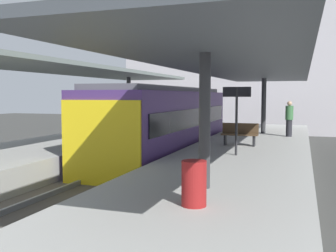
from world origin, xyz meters
The scene contains 16 objects.
ground_plane centered at (0.00, 0.00, 0.00)m, with size 80.00×80.00×0.00m, color #383835.
platform_left centered at (-3.80, 0.00, 0.50)m, with size 4.40×28.00×1.00m, color #9E9E99.
platform_right centered at (3.80, 0.00, 0.50)m, with size 4.40×28.00×1.00m, color #9E9E99.
track_ballast centered at (0.00, 0.00, 0.10)m, with size 3.20×28.00×0.20m, color #4C4742.
rail_near_side centered at (-0.72, 0.00, 0.27)m, with size 0.08×28.00×0.14m, color slate.
rail_far_side centered at (0.72, 0.00, 0.27)m, with size 0.08×28.00×0.14m, color slate.
commuter_train centered at (0.00, 3.42, 1.73)m, with size 2.78×11.87×3.10m.
canopy_left centered at (-3.80, 1.40, 4.02)m, with size 4.18×21.00×3.14m.
canopy_right centered at (3.80, 1.40, 3.85)m, with size 4.18×21.00×2.96m.
platform_bench centered at (3.42, 2.34, 1.46)m, with size 1.40×0.41×0.86m.
platform_sign centered at (3.70, -0.21, 2.62)m, with size 0.90×0.08×2.21m.
litter_bin centered at (3.95, -6.25, 1.40)m, with size 0.44×0.44×0.80m, color maroon.
passenger_near_bench centered at (-3.01, 2.05, 1.93)m, with size 0.36×0.36×1.79m.
passenger_mid_platform centered at (-4.12, 4.63, 1.86)m, with size 0.36×0.36×1.65m.
passenger_far_end centered at (5.11, 6.38, 1.87)m, with size 0.36×0.36×1.67m.
station_building_backdrop centered at (0.64, 20.00, 5.50)m, with size 18.00×6.00×11.00m, color #B7B2B7.
Camera 1 is at (5.72, -12.71, 2.93)m, focal length 41.51 mm.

